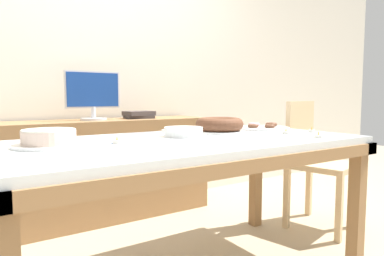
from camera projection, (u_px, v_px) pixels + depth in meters
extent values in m
cube|color=silver|center=(95.00, 59.00, 2.93)|extent=(8.00, 0.10, 2.60)
cube|color=silver|center=(188.00, 142.00, 1.74)|extent=(1.82, 0.90, 0.04)
cube|color=olive|center=(244.00, 165.00, 1.39)|extent=(1.85, 0.08, 0.06)
cube|color=olive|center=(151.00, 143.00, 2.10)|extent=(1.85, 0.08, 0.06)
cube|color=olive|center=(302.00, 140.00, 2.23)|extent=(0.08, 0.93, 0.06)
cube|color=olive|center=(356.00, 208.00, 1.91)|extent=(0.07, 0.07, 0.70)
cube|color=olive|center=(256.00, 180.00, 2.58)|extent=(0.07, 0.07, 0.70)
cube|color=#D1B284|center=(323.00, 165.00, 2.52)|extent=(0.51, 0.51, 0.04)
cube|color=#D1B284|center=(300.00, 130.00, 2.63)|extent=(0.40, 0.13, 0.45)
cube|color=#D1B284|center=(339.00, 209.00, 2.27)|extent=(0.05, 0.05, 0.45)
cube|color=#D1B284|center=(358.00, 197.00, 2.55)|extent=(0.05, 0.05, 0.45)
cube|color=#D1B284|center=(287.00, 198.00, 2.53)|extent=(0.05, 0.05, 0.45)
cube|color=#D1B284|center=(309.00, 188.00, 2.81)|extent=(0.05, 0.05, 0.45)
cube|color=olive|center=(109.00, 168.00, 2.76)|extent=(1.65, 0.44, 0.79)
cylinder|color=silver|center=(94.00, 119.00, 2.66)|extent=(0.20, 0.20, 0.02)
cylinder|color=silver|center=(93.00, 112.00, 2.66)|extent=(0.04, 0.04, 0.09)
cube|color=silver|center=(93.00, 90.00, 2.64)|extent=(0.42, 0.02, 0.28)
cube|color=navy|center=(93.00, 90.00, 2.63)|extent=(0.40, 0.00, 0.26)
cube|color=#3F3838|center=(139.00, 117.00, 2.87)|extent=(0.25, 0.18, 0.03)
cube|color=#3F3838|center=(139.00, 113.00, 2.87)|extent=(0.25, 0.19, 0.04)
cylinder|color=white|center=(49.00, 145.00, 1.47)|extent=(0.30, 0.30, 0.01)
cylinder|color=beige|center=(49.00, 137.00, 1.46)|extent=(0.22, 0.22, 0.06)
cylinder|color=white|center=(49.00, 130.00, 1.46)|extent=(0.22, 0.22, 0.01)
cylinder|color=white|center=(219.00, 131.00, 2.06)|extent=(0.30, 0.30, 0.01)
torus|color=brown|center=(220.00, 124.00, 2.05)|extent=(0.29, 0.29, 0.08)
cylinder|color=white|center=(263.00, 128.00, 2.28)|extent=(0.35, 0.35, 0.01)
torus|color=brown|center=(271.00, 124.00, 2.33)|extent=(0.08, 0.08, 0.03)
torus|color=pink|center=(254.00, 124.00, 2.36)|extent=(0.08, 0.08, 0.02)
torus|color=brown|center=(253.00, 126.00, 2.23)|extent=(0.07, 0.07, 0.02)
torus|color=brown|center=(270.00, 126.00, 2.22)|extent=(0.07, 0.07, 0.02)
cylinder|color=white|center=(183.00, 135.00, 1.86)|extent=(0.21, 0.21, 0.01)
cylinder|color=white|center=(183.00, 133.00, 1.86)|extent=(0.21, 0.21, 0.01)
cylinder|color=white|center=(183.00, 132.00, 1.86)|extent=(0.21, 0.21, 0.01)
cylinder|color=white|center=(183.00, 130.00, 1.86)|extent=(0.21, 0.21, 0.01)
cylinder|color=white|center=(183.00, 128.00, 1.85)|extent=(0.21, 0.21, 0.01)
cylinder|color=silver|center=(318.00, 136.00, 1.78)|extent=(0.04, 0.04, 0.02)
cylinder|color=white|center=(318.00, 135.00, 1.78)|extent=(0.03, 0.03, 0.00)
cone|color=#F9B74C|center=(319.00, 133.00, 1.78)|extent=(0.01, 0.01, 0.02)
cylinder|color=silver|center=(165.00, 131.00, 2.08)|extent=(0.04, 0.04, 0.02)
cylinder|color=white|center=(165.00, 130.00, 2.08)|extent=(0.03, 0.03, 0.00)
cone|color=#F9B74C|center=(165.00, 128.00, 2.07)|extent=(0.01, 0.01, 0.02)
cylinder|color=silver|center=(312.00, 131.00, 2.08)|extent=(0.04, 0.04, 0.02)
cylinder|color=white|center=(312.00, 130.00, 2.07)|extent=(0.03, 0.03, 0.00)
cone|color=#F9B74C|center=(312.00, 128.00, 2.07)|extent=(0.01, 0.01, 0.02)
cylinder|color=silver|center=(286.00, 132.00, 1.99)|extent=(0.04, 0.04, 0.02)
cylinder|color=white|center=(286.00, 131.00, 1.99)|extent=(0.03, 0.03, 0.00)
cone|color=#F9B74C|center=(286.00, 129.00, 1.99)|extent=(0.01, 0.01, 0.02)
cylinder|color=silver|center=(117.00, 142.00, 1.56)|extent=(0.04, 0.04, 0.02)
cylinder|color=white|center=(117.00, 140.00, 1.56)|extent=(0.03, 0.03, 0.00)
cone|color=#F9B74C|center=(117.00, 138.00, 1.56)|extent=(0.01, 0.01, 0.02)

